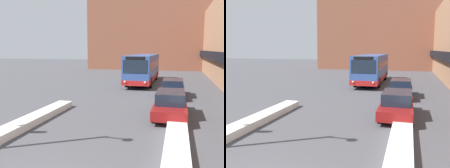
{
  "view_description": "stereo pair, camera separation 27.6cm",
  "coord_description": "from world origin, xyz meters",
  "views": [
    {
      "loc": [
        3.54,
        -4.6,
        3.79
      ],
      "look_at": [
        0.14,
        8.23,
        1.91
      ],
      "focal_mm": 40.0,
      "sensor_mm": 36.0,
      "label": 1
    },
    {
      "loc": [
        3.8,
        -4.53,
        3.79
      ],
      "look_at": [
        0.14,
        8.23,
        1.91
      ],
      "focal_mm": 40.0,
      "sensor_mm": 36.0,
      "label": 2
    }
  ],
  "objects": [
    {
      "name": "parked_car_middle",
      "position": [
        3.2,
        15.69,
        0.7
      ],
      "size": [
        1.8,
        4.38,
        1.37
      ],
      "color": "navy",
      "rests_on": "ground_plane"
    },
    {
      "name": "building_backdrop_far",
      "position": [
        0.0,
        43.89,
        8.42
      ],
      "size": [
        26.0,
        8.0,
        16.83
      ],
      "color": "brown",
      "rests_on": "ground_plane"
    },
    {
      "name": "parked_car_front",
      "position": [
        3.2,
        9.52,
        0.72
      ],
      "size": [
        1.8,
        4.55,
        1.43
      ],
      "color": "maroon",
      "rests_on": "ground_plane"
    },
    {
      "name": "city_bus",
      "position": [
        -0.18,
        22.94,
        1.71
      ],
      "size": [
        2.6,
        10.91,
        3.13
      ],
      "color": "#335193",
      "rests_on": "ground_plane"
    },
    {
      "name": "snow_bank_right",
      "position": [
        3.6,
        3.17,
        0.18
      ],
      "size": [
        0.9,
        14.87,
        0.37
      ],
      "color": "silver",
      "rests_on": "ground_plane"
    }
  ]
}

